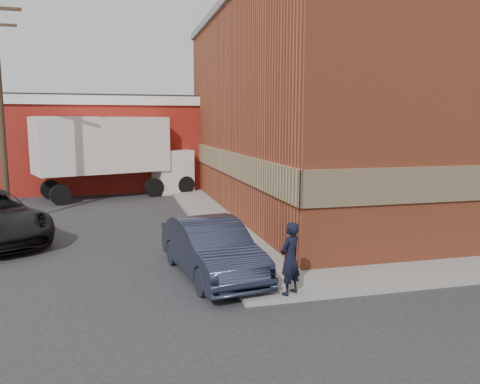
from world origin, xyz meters
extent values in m
plane|color=#28282B|center=(0.00, 0.00, 0.00)|extent=(90.00, 90.00, 0.00)
cube|color=#AA4A2B|center=(8.50, 9.00, 4.50)|extent=(14.00, 18.00, 9.00)
cube|color=tan|center=(1.46, 9.00, 2.30)|extent=(0.08, 18.16, 1.00)
cube|color=gray|center=(8.50, 9.00, 9.18)|extent=(14.25, 18.25, 0.36)
cube|color=gray|center=(0.60, 9.00, 0.06)|extent=(1.80, 18.00, 0.12)
cube|color=maroon|center=(-6.00, 20.00, 2.50)|extent=(16.00, 8.00, 5.00)
cube|color=silver|center=(-6.00, 20.00, 5.25)|extent=(16.30, 8.30, 0.50)
cube|color=black|center=(-6.00, 20.00, 5.55)|extent=(16.00, 8.00, 0.10)
cylinder|color=#453122|center=(-7.50, 9.00, 4.50)|extent=(0.26, 0.26, 9.00)
imported|color=black|center=(0.62, -1.55, 0.96)|extent=(0.73, 0.66, 1.67)
imported|color=#292E44|center=(-0.80, 0.50, 0.75)|extent=(2.26, 4.73, 1.50)
cube|color=white|center=(-4.00, 14.85, 2.86)|extent=(7.24, 4.75, 2.92)
cube|color=#22813A|center=(-3.56, 13.57, 2.41)|extent=(6.16, 2.15, 0.90)
cube|color=white|center=(0.14, 16.29, 1.23)|extent=(2.72, 2.99, 2.47)
cylinder|color=black|center=(-5.97, 12.99, 0.51)|extent=(1.06, 0.65, 1.01)
cylinder|color=black|center=(-6.70, 15.11, 0.51)|extent=(1.06, 0.65, 1.01)
cylinder|color=black|center=(-1.30, 14.60, 0.51)|extent=(1.06, 0.65, 1.01)
cylinder|color=black|center=(-2.03, 16.72, 0.51)|extent=(1.06, 0.65, 1.01)
cylinder|color=black|center=(0.50, 15.23, 0.51)|extent=(1.06, 0.65, 1.01)
cylinder|color=black|center=(-0.23, 17.35, 0.51)|extent=(1.06, 0.65, 1.01)
camera|label=1|loc=(-3.01, -11.18, 3.98)|focal=35.00mm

